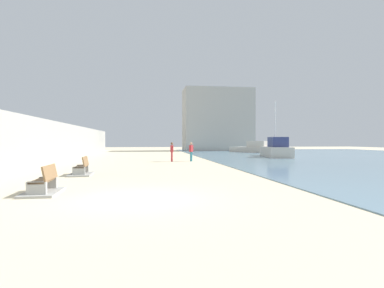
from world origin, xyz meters
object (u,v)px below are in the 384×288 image
bench_far (81,171)px  boat_outer (276,149)px  bench_near (44,187)px  person_standing (172,150)px  person_walking (191,150)px  boat_far_left (254,148)px

bench_far → boat_outer: size_ratio=0.31×
bench_near → boat_outer: (17.46, 21.72, 0.60)m
bench_near → person_standing: bearing=70.5°
person_walking → boat_far_left: 22.47m
person_walking → boat_far_left: (12.16, 18.90, -0.31)m
boat_outer → boat_far_left: bearing=81.2°
bench_near → bench_far: 5.94m
bench_far → boat_outer: (17.35, 15.78, 0.60)m
bench_near → person_standing: person_standing is taller
bench_near → person_standing: size_ratio=1.28×
bench_near → boat_outer: boat_outer is taller
bench_near → boat_far_left: 40.07m
person_walking → bench_near: bearing=-114.5°
person_standing → boat_far_left: boat_far_left is taller
bench_far → person_standing: person_standing is taller
person_standing → boat_outer: 13.14m
boat_far_left → person_standing: bearing=-126.0°
boat_outer → bench_far: bearing=-137.7°
boat_far_left → boat_outer: (-2.05, -13.27, 0.18)m
person_walking → person_standing: (-1.70, -0.15, -0.01)m
bench_far → boat_outer: 23.47m
person_walking → boat_far_left: boat_far_left is taller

